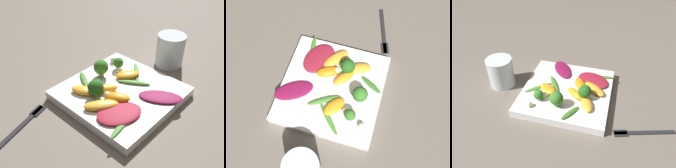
{
  "view_description": "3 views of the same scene",
  "coord_description": "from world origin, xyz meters",
  "views": [
    {
      "loc": [
        -0.33,
        0.39,
        0.42
      ],
      "look_at": [
        0.02,
        0.01,
        0.04
      ],
      "focal_mm": 42.0,
      "sensor_mm": 36.0,
      "label": 1
    },
    {
      "loc": [
        0.09,
        -0.26,
        0.65
      ],
      "look_at": [
        0.01,
        0.01,
        0.03
      ],
      "focal_mm": 42.0,
      "sensor_mm": 36.0,
      "label": 2
    },
    {
      "loc": [
        0.49,
        0.13,
        0.46
      ],
      "look_at": [
        0.0,
        -0.01,
        0.05
      ],
      "focal_mm": 35.0,
      "sensor_mm": 36.0,
      "label": 3
    }
  ],
  "objects": [
    {
      "name": "ground_plane",
      "position": [
        0.0,
        0.0,
        0.0
      ],
      "size": [
        2.4,
        2.4,
        0.0
      ],
      "primitive_type": "plane",
      "color": "#6B6056"
    },
    {
      "name": "plate",
      "position": [
        0.0,
        0.0,
        0.01
      ],
      "size": [
        0.26,
        0.26,
        0.02
      ],
      "color": "white",
      "rests_on": "ground_plane"
    },
    {
      "name": "drinking_glass",
      "position": [
        -0.0,
        -0.22,
        0.05
      ],
      "size": [
        0.08,
        0.08,
        0.09
      ],
      "color": "silver",
      "rests_on": "ground_plane"
    },
    {
      "name": "fork",
      "position": [
        0.1,
        0.21,
        0.0
      ],
      "size": [
        0.06,
        0.16,
        0.01
      ],
      "color": "#262628",
      "rests_on": "ground_plane"
    },
    {
      "name": "radicchio_leaf_0",
      "position": [
        -0.09,
        -0.04,
        0.03
      ],
      "size": [
        0.11,
        0.1,
        0.01
      ],
      "color": "maroon",
      "rests_on": "plate"
    },
    {
      "name": "radicchio_leaf_1",
      "position": [
        -0.06,
        0.07,
        0.03
      ],
      "size": [
        0.11,
        0.12,
        0.01
      ],
      "color": "maroon",
      "rests_on": "plate"
    },
    {
      "name": "orange_segment_0",
      "position": [
        -0.01,
        0.08,
        0.03
      ],
      "size": [
        0.07,
        0.08,
        0.02
      ],
      "color": "#FCAD33",
      "rests_on": "plate"
    },
    {
      "name": "orange_segment_1",
      "position": [
        0.02,
        0.03,
        0.03
      ],
      "size": [
        0.06,
        0.06,
        0.02
      ],
      "color": "orange",
      "rests_on": "plate"
    },
    {
      "name": "orange_segment_2",
      "position": [
        -0.02,
        0.04,
        0.03
      ],
      "size": [
        0.07,
        0.06,
        0.02
      ],
      "color": "orange",
      "rests_on": "plate"
    },
    {
      "name": "orange_segment_3",
      "position": [
        0.06,
        0.07,
        0.03
      ],
      "size": [
        0.07,
        0.05,
        0.02
      ],
      "color": "#FCAD33",
      "rests_on": "plate"
    },
    {
      "name": "orange_segment_4",
      "position": [
        0.02,
        -0.05,
        0.03
      ],
      "size": [
        0.06,
        0.07,
        0.02
      ],
      "color": "orange",
      "rests_on": "plate"
    },
    {
      "name": "broccoli_floret_0",
      "position": [
        0.08,
        -0.01,
        0.05
      ],
      "size": [
        0.04,
        0.04,
        0.05
      ],
      "color": "#7A9E51",
      "rests_on": "plate"
    },
    {
      "name": "broccoli_floret_1",
      "position": [
        0.07,
        -0.07,
        0.04
      ],
      "size": [
        0.03,
        0.03,
        0.03
      ],
      "color": "#84AD5B",
      "rests_on": "plate"
    },
    {
      "name": "broccoli_floret_2",
      "position": [
        0.03,
        0.06,
        0.05
      ],
      "size": [
        0.04,
        0.04,
        0.04
      ],
      "color": "#84AD5B",
      "rests_on": "plate"
    },
    {
      "name": "arugula_sprig_0",
      "position": [
        0.02,
        -0.09,
        0.03
      ],
      "size": [
        0.07,
        0.08,
        0.0
      ],
      "color": "#47842D",
      "rests_on": "plate"
    },
    {
      "name": "arugula_sprig_1",
      "position": [
        -0.01,
        -0.04,
        0.03
      ],
      "size": [
        0.08,
        0.06,
        0.01
      ],
      "color": "#47842D",
      "rests_on": "plate"
    },
    {
      "name": "arugula_sprig_2",
      "position": [
        -0.08,
        0.09,
        0.03
      ],
      "size": [
        0.03,
        0.1,
        0.01
      ],
      "color": "#47842D",
      "rests_on": "plate"
    },
    {
      "name": "arugula_sprig_3",
      "position": [
        0.1,
        0.03,
        0.03
      ],
      "size": [
        0.07,
        0.05,
        0.01
      ],
      "color": "#3D7528",
      "rests_on": "plate"
    },
    {
      "name": "macadamia_nut_0",
      "position": [
        0.1,
        -0.08,
        0.03
      ],
      "size": [
        0.02,
        0.02,
        0.02
      ],
      "color": "beige",
      "rests_on": "plate"
    },
    {
      "name": "macadamia_nut_1",
      "position": [
        0.05,
        -0.06,
        0.03
      ],
      "size": [
        0.02,
        0.02,
        0.02
      ],
      "color": "beige",
      "rests_on": "plate"
    },
    {
      "name": "macadamia_nut_2",
      "position": [
        -0.0,
        0.05,
        0.03
      ],
      "size": [
        0.02,
        0.02,
        0.02
      ],
      "color": "beige",
      "rests_on": "plate"
    }
  ]
}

